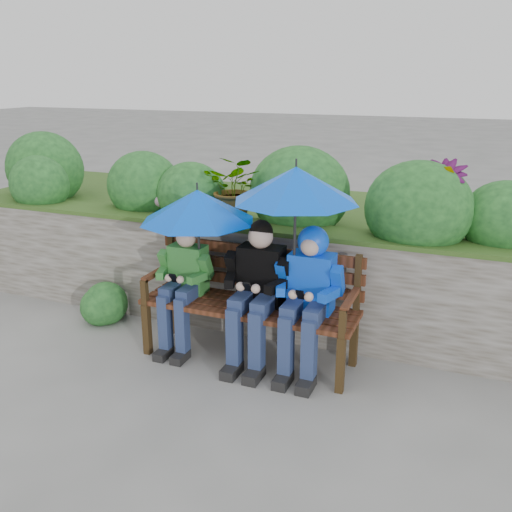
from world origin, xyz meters
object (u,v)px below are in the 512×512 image
at_px(umbrella_left, 198,206).
at_px(boy_left, 183,280).
at_px(umbrella_right, 296,184).
at_px(boy_middle, 257,287).
at_px(boy_right, 308,289).
at_px(park_bench, 252,296).

bearing_deg(umbrella_left, boy_left, -159.48).
xyz_separation_m(umbrella_left, umbrella_right, (0.86, -0.03, 0.24)).
height_order(boy_left, umbrella_left, umbrella_left).
height_order(boy_left, boy_middle, boy_middle).
height_order(boy_middle, umbrella_right, umbrella_right).
relative_size(boy_right, umbrella_right, 1.21).
relative_size(boy_left, boy_middle, 0.92).
distance_m(umbrella_left, umbrella_right, 0.89).
bearing_deg(boy_left, umbrella_left, 20.52).
bearing_deg(boy_left, umbrella_right, 1.27).
xyz_separation_m(boy_middle, umbrella_right, (0.31, 0.03, 0.86)).
bearing_deg(boy_left, boy_right, 0.22).
bearing_deg(umbrella_right, boy_left, -178.73).
xyz_separation_m(boy_left, boy_middle, (0.69, -0.01, 0.04)).
bearing_deg(umbrella_right, park_bench, 170.98).
xyz_separation_m(boy_middle, boy_right, (0.43, 0.01, 0.04)).
distance_m(park_bench, umbrella_right, 1.06).
bearing_deg(park_bench, boy_left, -172.17).
relative_size(park_bench, boy_middle, 1.51).
xyz_separation_m(park_bench, umbrella_left, (-0.47, -0.03, 0.74)).
height_order(boy_right, umbrella_right, umbrella_right).
height_order(park_bench, umbrella_left, umbrella_left).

